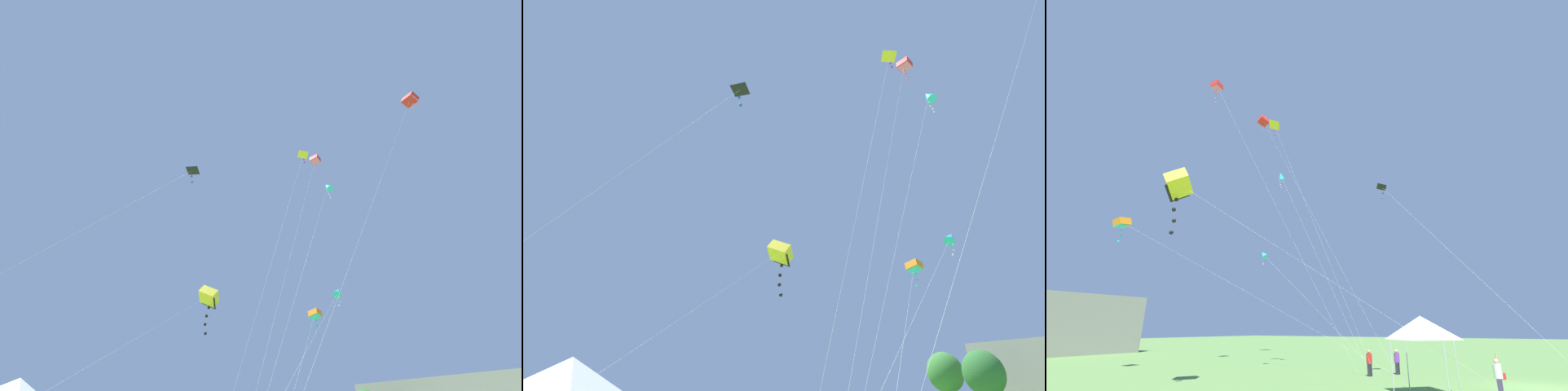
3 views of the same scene
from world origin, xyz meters
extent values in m
cylinder|color=silver|center=(-7.67, 8.68, 5.59)|extent=(8.42, 15.30, 11.17)
cube|color=yellow|center=(-11.87, 16.33, 11.17)|extent=(2.00, 2.05, 1.85)
cube|color=black|center=(-11.87, 16.33, 10.73)|extent=(1.87, 1.49, 1.15)
sphere|color=black|center=(-11.81, 16.41, 10.19)|extent=(0.24, 0.24, 0.24)
sphere|color=black|center=(-11.93, 16.35, 9.51)|extent=(0.24, 0.24, 0.24)
sphere|color=black|center=(-11.88, 16.26, 8.83)|extent=(0.24, 0.24, 0.24)
sphere|color=black|center=(-11.86, 16.38, 8.15)|extent=(0.24, 0.24, 0.24)
cylinder|color=silver|center=(-1.95, 16.84, 13.51)|extent=(3.17, 13.40, 27.02)
cube|color=red|center=(-3.53, 23.54, 27.02)|extent=(1.15, 1.08, 0.73)
cube|color=pink|center=(-3.53, 23.54, 26.71)|extent=(1.09, 0.94, 0.19)
sphere|color=pink|center=(-3.59, 23.52, 26.34)|extent=(0.17, 0.17, 0.17)
sphere|color=pink|center=(-3.53, 23.52, 25.88)|extent=(0.17, 0.17, 0.17)
sphere|color=pink|center=(-3.59, 23.57, 25.41)|extent=(0.17, 0.17, 0.17)
sphere|color=pink|center=(-3.48, 23.50, 24.94)|extent=(0.17, 0.17, 0.17)
cylinder|color=silver|center=(5.01, 17.41, 14.91)|extent=(5.24, 17.74, 29.82)
cube|color=red|center=(7.63, 26.28, 29.81)|extent=(1.66, 1.60, 1.42)
cube|color=pink|center=(7.63, 26.28, 29.44)|extent=(1.33, 1.34, 0.78)
sphere|color=pink|center=(7.63, 26.30, 28.97)|extent=(0.21, 0.21, 0.21)
sphere|color=pink|center=(7.57, 26.28, 28.39)|extent=(0.21, 0.21, 0.21)
cylinder|color=silver|center=(-3.21, 17.96, 5.61)|extent=(11.05, 18.32, 11.21)
cube|color=orange|center=(-8.73, 27.12, 11.21)|extent=(1.20, 1.08, 0.91)
cube|color=#2DBCD1|center=(-8.73, 27.12, 10.90)|extent=(1.04, 0.93, 0.37)
sphere|color=#2DBCD1|center=(-8.68, 27.10, 10.52)|extent=(0.17, 0.17, 0.17)
sphere|color=#2DBCD1|center=(-8.65, 27.10, 10.05)|extent=(0.17, 0.17, 0.17)
sphere|color=#2DBCD1|center=(-8.76, 27.07, 9.58)|extent=(0.17, 0.17, 0.17)
cylinder|color=silver|center=(-3.66, 2.33, 6.42)|extent=(5.30, 10.07, 12.84)
pyramid|color=black|center=(-1.00, 7.36, 12.89)|extent=(0.90, 0.71, 0.34)
sphere|color=blue|center=(-0.95, 7.31, 12.34)|extent=(0.12, 0.12, 0.12)
sphere|color=blue|center=(-0.95, 7.39, 12.00)|extent=(0.12, 0.12, 0.12)
cylinder|color=silver|center=(0.55, 13.78, 8.43)|extent=(0.24, 8.22, 16.86)
cone|color=#2DBCD1|center=(0.67, 17.89, 16.86)|extent=(0.91, 0.72, 0.86)
sphere|color=white|center=(0.63, 17.86, 16.47)|extent=(0.09, 0.09, 0.09)
sphere|color=white|center=(0.61, 17.91, 16.21)|extent=(0.09, 0.09, 0.09)
sphere|color=white|center=(0.69, 17.93, 15.94)|extent=(0.09, 0.09, 0.09)
sphere|color=white|center=(0.74, 17.88, 15.68)|extent=(0.09, 0.09, 0.09)
cylinder|color=silver|center=(0.01, 13.85, 4.53)|extent=(1.00, 9.66, 9.06)
cone|color=#2DBCD1|center=(-0.48, 18.68, 9.05)|extent=(0.78, 0.98, 0.96)
sphere|color=white|center=(-0.43, 18.65, 8.70)|extent=(0.09, 0.09, 0.09)
sphere|color=white|center=(-0.49, 18.71, 8.45)|extent=(0.09, 0.09, 0.09)
sphere|color=white|center=(-0.54, 18.62, 8.20)|extent=(0.09, 0.09, 0.09)
cylinder|color=silver|center=(-0.64, 13.34, 10.80)|extent=(0.78, 8.59, 21.59)
pyramid|color=yellow|center=(-0.99, 17.66, 21.65)|extent=(1.09, 0.89, 0.82)
sphere|color=purple|center=(-1.03, 17.60, 20.96)|extent=(0.16, 0.16, 0.16)
sphere|color=purple|center=(-0.96, 17.55, 20.51)|extent=(0.16, 0.16, 0.16)
camera|label=1|loc=(9.57, 2.32, 2.14)|focal=20.00mm
camera|label=2|loc=(8.10, 3.29, 2.83)|focal=24.00mm
camera|label=3|loc=(-24.35, -0.46, 2.98)|focal=24.00mm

